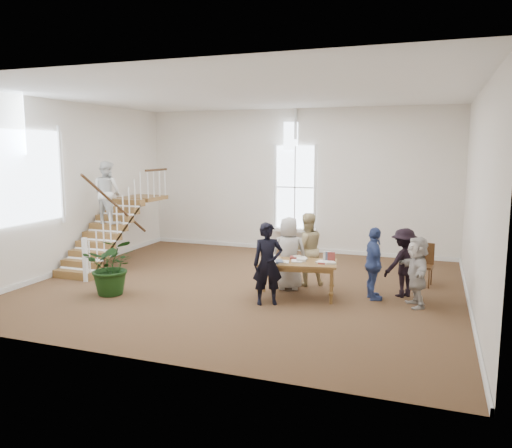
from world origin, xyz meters
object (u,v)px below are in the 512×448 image
at_px(police_officer, 268,264).
at_px(woman_cluster_b, 404,263).
at_px(woman_cluster_c, 417,272).
at_px(person_yellow, 307,249).
at_px(library_table, 296,265).
at_px(elderly_woman, 289,253).
at_px(floor_plant, 112,266).
at_px(side_chair, 424,262).
at_px(woman_cluster_a, 374,264).

relative_size(police_officer, woman_cluster_b, 1.14).
distance_m(police_officer, woman_cluster_c, 3.10).
bearing_deg(person_yellow, police_officer, 45.36).
distance_m(library_table, person_yellow, 1.11).
distance_m(elderly_woman, woman_cluster_b, 2.58).
relative_size(police_officer, woman_cluster_c, 1.18).
height_order(woman_cluster_c, floor_plant, woman_cluster_c).
bearing_deg(floor_plant, woman_cluster_b, 18.32).
distance_m(library_table, side_chair, 3.33).
height_order(elderly_woman, woman_cluster_a, elderly_woman).
xyz_separation_m(person_yellow, woman_cluster_a, (1.66, -0.65, -0.08)).
xyz_separation_m(floor_plant, side_chair, (6.59, 3.19, -0.08)).
xyz_separation_m(person_yellow, woman_cluster_c, (2.56, -0.85, -0.14)).
bearing_deg(floor_plant, woman_cluster_a, 15.96).
distance_m(elderly_woman, floor_plant, 4.03).
xyz_separation_m(woman_cluster_c, floor_plant, (-6.48, -1.40, -0.09)).
relative_size(elderly_woman, woman_cluster_c, 1.15).
height_order(library_table, police_officer, police_officer).
distance_m(elderly_woman, woman_cluster_c, 2.89).
xyz_separation_m(person_yellow, floor_plant, (-3.92, -2.25, -0.23)).
bearing_deg(person_yellow, woman_cluster_a, 126.84).
distance_m(woman_cluster_a, woman_cluster_b, 0.75).
bearing_deg(person_yellow, floor_plant, -1.94).
bearing_deg(side_chair, police_officer, -130.26).
xyz_separation_m(library_table, woman_cluster_c, (2.53, 0.25, 0.01)).
relative_size(elderly_woman, floor_plant, 1.31).
relative_size(police_officer, elderly_woman, 1.02).
xyz_separation_m(person_yellow, woman_cluster_b, (2.26, -0.20, -0.11)).
distance_m(woman_cluster_c, side_chair, 1.81).
height_order(police_officer, floor_plant, police_officer).
relative_size(woman_cluster_a, side_chair, 1.56).
height_order(woman_cluster_b, side_chair, woman_cluster_b).
relative_size(library_table, elderly_woman, 1.09).
bearing_deg(woman_cluster_a, elderly_woman, 63.67).
distance_m(woman_cluster_a, woman_cluster_c, 0.92).
bearing_deg(woman_cluster_a, woman_cluster_b, -75.06).
xyz_separation_m(woman_cluster_b, side_chair, (0.40, 1.15, -0.20)).
relative_size(library_table, woman_cluster_b, 1.22).
bearing_deg(elderly_woman, floor_plant, 9.15).
bearing_deg(elderly_woman, woman_cluster_a, 158.98).
xyz_separation_m(police_officer, floor_plant, (-3.52, -0.50, -0.22)).
bearing_deg(woman_cluster_b, police_officer, -15.09).
bearing_deg(side_chair, woman_cluster_a, -113.71).
relative_size(woman_cluster_a, woman_cluster_b, 1.04).
relative_size(woman_cluster_b, side_chair, 1.51).
xyz_separation_m(woman_cluster_b, woman_cluster_c, (0.30, -0.65, -0.03)).
relative_size(library_table, woman_cluster_a, 1.17).
bearing_deg(side_chair, library_table, -133.73).
bearing_deg(library_table, side_chair, 27.82).
bearing_deg(police_officer, elderly_woman, 58.33).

